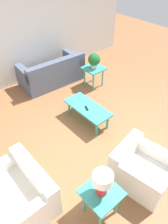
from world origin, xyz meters
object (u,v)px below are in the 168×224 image
at_px(table_lamp, 103,181).
at_px(side_table_plant, 94,71).
at_px(sofa, 52,73).
at_px(potted_plant, 94,60).
at_px(side_table_lamp, 101,195).
at_px(coffee_table, 88,109).
at_px(loveseat, 19,194).
at_px(armchair, 140,169).

bearing_deg(table_lamp, side_table_plant, -41.29).
relative_size(sofa, potted_plant, 4.46).
distance_m(side_table_plant, side_table_lamp, 3.68).
relative_size(coffee_table, table_lamp, 2.71).
xyz_separation_m(sofa, side_table_lamp, (-3.64, 1.64, 0.17)).
xyz_separation_m(side_table_plant, potted_plant, (-0.00, 0.00, 0.32)).
bearing_deg(side_table_lamp, loveseat, 43.16).
xyz_separation_m(sofa, coffee_table, (-1.90, 0.35, 0.05)).
distance_m(sofa, armchair, 3.73).
height_order(loveseat, coffee_table, loveseat).
bearing_deg(loveseat, sofa, 136.94).
xyz_separation_m(potted_plant, table_lamp, (-2.76, 2.43, 0.04)).
bearing_deg(armchair, sofa, 69.84).
bearing_deg(armchair, coffee_table, 69.36).
bearing_deg(sofa, side_table_lamp, 69.05).
distance_m(coffee_table, potted_plant, 1.59).
relative_size(sofa, table_lamp, 4.32).
xyz_separation_m(coffee_table, potted_plant, (1.03, -1.14, 0.43)).
height_order(potted_plant, table_lamp, table_lamp).
bearing_deg(loveseat, coffee_table, 110.25).
distance_m(side_table_lamp, table_lamp, 0.36).
bearing_deg(potted_plant, sofa, 42.20).
bearing_deg(armchair, table_lamp, 169.43).
bearing_deg(table_lamp, coffee_table, -36.50).
xyz_separation_m(side_table_lamp, table_lamp, (0.00, -0.00, 0.36)).
bearing_deg(side_table_lamp, coffee_table, -36.50).
height_order(sofa, table_lamp, table_lamp).
distance_m(armchair, table_lamp, 1.08).
height_order(coffee_table, side_table_plant, side_table_plant).
xyz_separation_m(loveseat, potted_plant, (1.83, -3.30, 0.51)).
relative_size(armchair, side_table_lamp, 1.86).
bearing_deg(side_table_lamp, potted_plant, -41.29).
bearing_deg(side_table_lamp, sofa, -24.24).
bearing_deg(loveseat, table_lamp, 43.01).
distance_m(sofa, side_table_lamp, 3.99).
bearing_deg(potted_plant, side_table_plant, -45.00).
bearing_deg(coffee_table, loveseat, 110.41).
bearing_deg(side_table_plant, table_lamp, 138.71).
bearing_deg(table_lamp, side_table_lamp, 116.57).
relative_size(loveseat, side_table_plant, 2.05).
height_order(side_table_lamp, table_lamp, table_lamp).
height_order(coffee_table, potted_plant, potted_plant).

